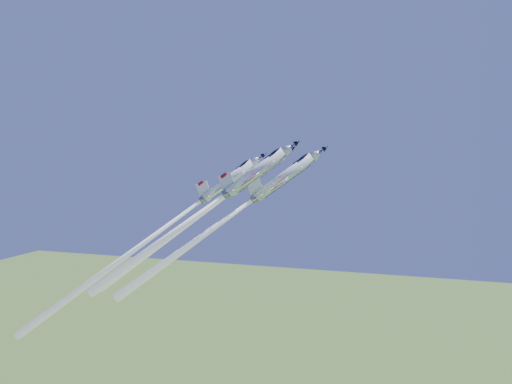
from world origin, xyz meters
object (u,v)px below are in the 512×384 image
(jet_lead, at_px, (223,222))
(jet_slot, at_px, (140,246))
(jet_right, at_px, (196,216))
(jet_left, at_px, (198,216))

(jet_lead, xyz_separation_m, jet_slot, (-17.61, -1.11, -5.52))
(jet_slot, bearing_deg, jet_lead, 83.05)
(jet_lead, relative_size, jet_slot, 0.80)
(jet_right, height_order, jet_slot, jet_right)
(jet_lead, xyz_separation_m, jet_right, (-2.45, -7.11, 1.76))
(jet_lead, xyz_separation_m, jet_left, (-7.31, 4.83, 0.17))
(jet_left, distance_m, jet_right, 12.99)
(jet_lead, height_order, jet_right, jet_right)
(jet_lead, bearing_deg, jet_slot, -96.95)
(jet_left, bearing_deg, jet_slot, -70.61)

